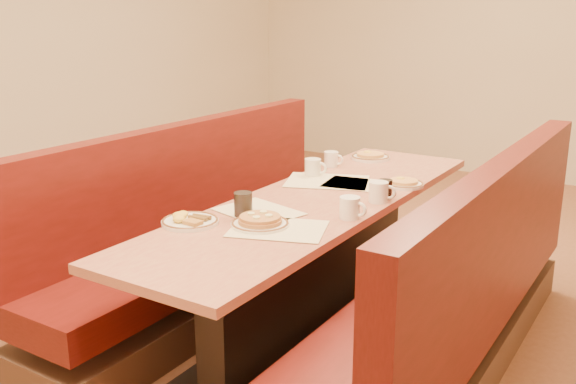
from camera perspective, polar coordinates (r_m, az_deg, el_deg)
The scene contains 18 objects.
ground at distance 3.50m, azimuth 2.51°, elevation -12.47°, with size 8.00×8.00×0.00m, color #9E6647.
diner_table at distance 3.34m, azimuth 2.59°, elevation -6.79°, with size 0.70×2.50×0.75m.
booth_left at distance 3.73m, azimuth -7.23°, elevation -4.62°, with size 0.55×2.50×1.05m.
booth_right at distance 3.08m, azimuth 14.65°, elevation -9.60°, with size 0.55×2.50×1.05m.
placemat_near_left at distance 2.99m, azimuth -2.64°, elevation -1.74°, with size 0.37×0.28×0.00m, color beige.
placemat_near_right at distance 2.75m, azimuth -0.87°, elevation -3.27°, with size 0.40×0.30×0.00m, color beige.
placemat_far_left at distance 3.53m, azimuth 3.51°, elevation 0.97°, with size 0.44×0.33×0.00m, color beige.
placemat_far_right at distance 3.49m, azimuth 6.24°, elevation 0.71°, with size 0.35×0.26×0.00m, color beige.
pancake_plate at distance 2.79m, azimuth -2.50°, elevation -2.68°, with size 0.26×0.26×0.06m.
eggs_plate at distance 2.86m, azimuth -8.78°, elevation -2.51°, with size 0.25×0.25×0.05m.
extra_plate_mid at distance 3.50m, azimuth 10.24°, elevation 0.78°, with size 0.22×0.22×0.04m.
extra_plate_far at distance 4.11m, azimuth 7.33°, elevation 3.16°, with size 0.24×0.24×0.05m.
coffee_mug_a at distance 2.90m, azimuth 5.58°, elevation -1.37°, with size 0.13×0.09×0.10m.
coffee_mug_b at distance 3.65m, azimuth 2.28°, elevation 2.22°, with size 0.13×0.09×0.10m.
coffee_mug_c at distance 3.17m, azimuth 8.12°, elevation 0.03°, with size 0.13×0.09×0.10m.
coffee_mug_d at distance 3.88m, azimuth 3.90°, elevation 2.96°, with size 0.12×0.09×0.09m.
soda_tumbler_near at distance 2.92m, azimuth -4.00°, elevation -1.13°, with size 0.08×0.08×0.12m.
soda_tumbler_mid at distance 3.24m, azimuth 8.64°, elevation 0.27°, with size 0.07×0.07×0.10m.
Camera 1 is at (1.53, -2.68, 1.65)m, focal length 40.00 mm.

